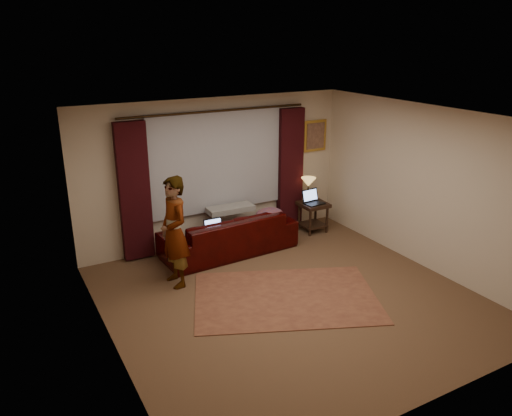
{
  "coord_description": "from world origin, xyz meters",
  "views": [
    {
      "loc": [
        -3.5,
        -5.32,
        3.62
      ],
      "look_at": [
        0.1,
        1.2,
        1.0
      ],
      "focal_mm": 35.0,
      "sensor_mm": 36.0,
      "label": 1
    }
  ],
  "objects": [
    {
      "name": "clothing_pile",
      "position": [
        0.71,
        1.82,
        0.58
      ],
      "size": [
        0.58,
        0.48,
        0.22
      ],
      "primitive_type": "ellipsoid",
      "rotation": [
        0.0,
        0.0,
        0.19
      ],
      "color": "brown",
      "rests_on": "sofa"
    },
    {
      "name": "curtain_rod",
      "position": [
        0.0,
        2.39,
        2.38
      ],
      "size": [
        0.04,
        0.04,
        3.4
      ],
      "primitive_type": "cylinder",
      "color": "black",
      "rests_on": "wall_back"
    },
    {
      "name": "end_table",
      "position": [
        1.79,
        1.99,
        0.29
      ],
      "size": [
        0.51,
        0.51,
        0.57
      ],
      "primitive_type": "cube",
      "rotation": [
        0.0,
        0.0,
        -0.02
      ],
      "color": "black",
      "rests_on": "floor"
    },
    {
      "name": "wall_front",
      "position": [
        0.0,
        -2.5,
        1.3
      ],
      "size": [
        5.0,
        0.02,
        2.6
      ],
      "primitive_type": "cube",
      "color": "beige",
      "rests_on": "ground"
    },
    {
      "name": "sheer_curtain",
      "position": [
        0.0,
        2.44,
        1.5
      ],
      "size": [
        2.5,
        0.05,
        1.8
      ],
      "primitive_type": "cube",
      "color": "#A3A2AB",
      "rests_on": "wall_back"
    },
    {
      "name": "wall_back",
      "position": [
        0.0,
        2.5,
        1.3
      ],
      "size": [
        5.0,
        0.02,
        2.6
      ],
      "primitive_type": "cube",
      "color": "beige",
      "rests_on": "ground"
    },
    {
      "name": "person",
      "position": [
        -1.26,
        1.22,
        0.85
      ],
      "size": [
        0.53,
        0.53,
        1.69
      ],
      "primitive_type": "imported",
      "rotation": [
        0.0,
        0.0,
        -1.5
      ],
      "color": "gray",
      "rests_on": "floor"
    },
    {
      "name": "tiffany_lamp",
      "position": [
        1.78,
        2.17,
        0.8
      ],
      "size": [
        0.33,
        0.33,
        0.45
      ],
      "primitive_type": null,
      "rotation": [
        0.0,
        0.0,
        0.19
      ],
      "color": "olive",
      "rests_on": "end_table"
    },
    {
      "name": "drape_right",
      "position": [
        1.5,
        2.39,
        1.18
      ],
      "size": [
        0.5,
        0.14,
        2.3
      ],
      "primitive_type": "cube",
      "color": "black",
      "rests_on": "floor"
    },
    {
      "name": "sofa",
      "position": [
        -0.06,
        1.89,
        0.47
      ],
      "size": [
        2.39,
        1.14,
        0.94
      ],
      "primitive_type": "imported",
      "rotation": [
        0.0,
        0.0,
        3.2
      ],
      "color": "black",
      "rests_on": "floor"
    },
    {
      "name": "laptop_table",
      "position": [
        1.76,
        1.94,
        0.71
      ],
      "size": [
        0.39,
        0.42,
        0.26
      ],
      "primitive_type": null,
      "rotation": [
        0.0,
        0.0,
        0.09
      ],
      "color": "black",
      "rests_on": "end_table"
    },
    {
      "name": "ceiling",
      "position": [
        0.0,
        0.0,
        2.6
      ],
      "size": [
        5.0,
        5.0,
        0.02
      ],
      "primitive_type": "cube",
      "color": "silver",
      "rests_on": "ground"
    },
    {
      "name": "picture_frame",
      "position": [
        2.1,
        2.47,
        1.75
      ],
      "size": [
        0.5,
        0.04,
        0.6
      ],
      "primitive_type": "cube",
      "color": "gold",
      "rests_on": "wall_back"
    },
    {
      "name": "drape_left",
      "position": [
        -1.5,
        2.39,
        1.18
      ],
      "size": [
        0.5,
        0.14,
        2.3
      ],
      "primitive_type": "cube",
      "color": "black",
      "rests_on": "floor"
    },
    {
      "name": "throw_blanket",
      "position": [
        0.11,
        2.15,
        0.95
      ],
      "size": [
        0.84,
        0.36,
        0.1
      ],
      "primitive_type": "cube",
      "rotation": [
        0.0,
        0.0,
        -0.03
      ],
      "color": "gray",
      "rests_on": "sofa"
    },
    {
      "name": "floor",
      "position": [
        0.0,
        0.0,
        -0.01
      ],
      "size": [
        5.0,
        5.0,
        0.01
      ],
      "primitive_type": "cube",
      "color": "brown",
      "rests_on": "ground"
    },
    {
      "name": "wall_right",
      "position": [
        2.5,
        0.0,
        1.3
      ],
      "size": [
        0.02,
        5.0,
        2.6
      ],
      "primitive_type": "cube",
      "color": "beige",
      "rests_on": "ground"
    },
    {
      "name": "wall_left",
      "position": [
        -2.5,
        0.0,
        1.3
      ],
      "size": [
        0.02,
        5.0,
        2.6
      ],
      "primitive_type": "cube",
      "color": "beige",
      "rests_on": "ground"
    },
    {
      "name": "laptop_sofa",
      "position": [
        -0.39,
        1.69,
        0.59
      ],
      "size": [
        0.33,
        0.36,
        0.23
      ],
      "primitive_type": null,
      "rotation": [
        0.0,
        0.0,
        -0.02
      ],
      "color": "black",
      "rests_on": "sofa"
    },
    {
      "name": "area_rug",
      "position": [
        -0.04,
        0.06,
        0.01
      ],
      "size": [
        3.08,
        2.63,
        0.01
      ],
      "primitive_type": "cube",
      "rotation": [
        0.0,
        0.0,
        -0.41
      ],
      "color": "brown",
      "rests_on": "floor"
    }
  ]
}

